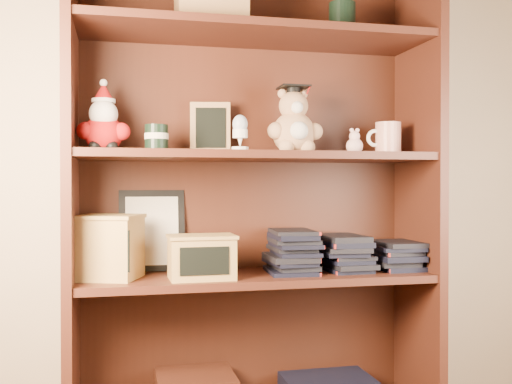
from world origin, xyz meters
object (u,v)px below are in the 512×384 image
grad_teddy_bear (294,127)px  teacher_mug (387,138)px  bookcase (252,204)px  treats_box (110,246)px

grad_teddy_bear → teacher_mug: 0.34m
bookcase → teacher_mug: bearing=-6.1°
grad_teddy_bear → teacher_mug: bearing=1.2°
grad_teddy_bear → teacher_mug: size_ratio=1.85×
treats_box → teacher_mug: bearing=0.1°
grad_teddy_bear → treats_box: (-0.60, 0.01, -0.39)m
grad_teddy_bear → treats_box: 0.71m
grad_teddy_bear → teacher_mug: grad_teddy_bear is taller
bookcase → treats_box: size_ratio=6.86×
bookcase → teacher_mug: (0.47, -0.05, 0.23)m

